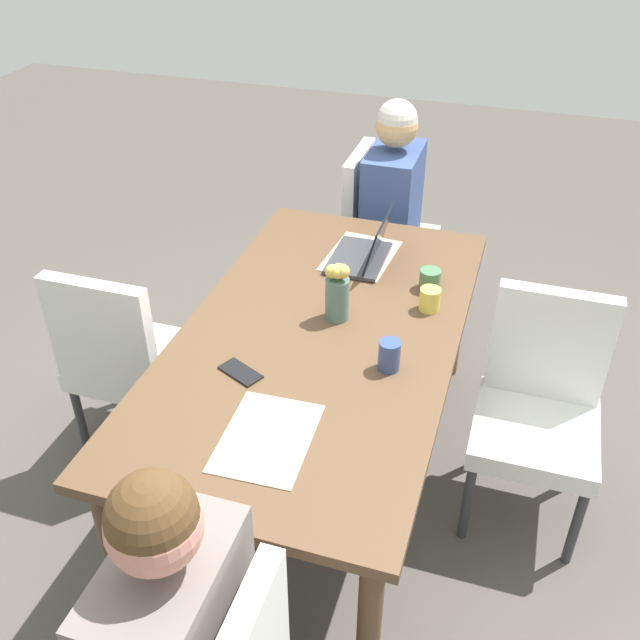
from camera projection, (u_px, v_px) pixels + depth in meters
name	position (u px, v px, depth m)	size (l,w,h in m)	color
ground_plane	(320.00, 472.00, 2.97)	(10.00, 10.00, 0.00)	#4C4742
dining_table	(320.00, 349.00, 2.60)	(1.82, 0.98, 0.72)	brown
chair_head_right_left_near	(378.00, 228.00, 3.70)	(0.44, 0.44, 0.90)	silver
person_head_right_left_near	(390.00, 230.00, 3.62)	(0.40, 0.36, 1.19)	#2D2D33
chair_far_left_far	(125.00, 355.00, 2.81)	(0.44, 0.44, 0.90)	silver
chair_near_right_near	(540.00, 401.00, 2.59)	(0.44, 0.44, 0.90)	silver
flower_vase	(337.00, 292.00, 2.57)	(0.09, 0.09, 0.23)	#4C6B60
placemat_head_right_left_near	(360.00, 256.00, 3.01)	(0.36, 0.26, 0.00)	beige
placemat_head_left_left_mid	(267.00, 438.00, 2.11)	(0.36, 0.26, 0.00)	beige
laptop_head_right_left_near	(364.00, 252.00, 2.95)	(0.32, 0.22, 0.21)	#38383D
coffee_mug_near_left	(430.00, 299.00, 2.65)	(0.08, 0.08, 0.09)	#DBC64C
coffee_mug_near_right	(389.00, 355.00, 2.35)	(0.07, 0.07, 0.11)	#33477A
coffee_mug_centre_left	(430.00, 279.00, 2.77)	(0.08, 0.08, 0.08)	#47704C
phone_black	(241.00, 372.00, 2.36)	(0.15, 0.07, 0.01)	black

